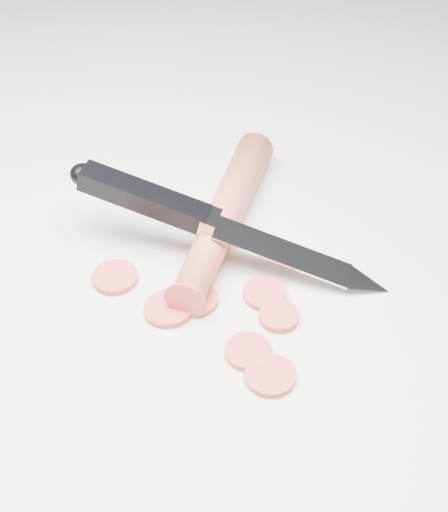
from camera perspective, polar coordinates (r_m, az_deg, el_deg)
name	(u,v)px	position (r m, az deg, el deg)	size (l,w,h in m)	color
ground	(196,261)	(0.61, -2.23, -0.40)	(2.40, 2.40, 0.00)	silver
carrot	(225,215)	(0.63, 0.08, 3.31)	(0.03, 0.03, 0.22)	#CA473D
carrot_slice_0	(196,299)	(0.58, -2.28, -3.49)	(0.04, 0.04, 0.01)	#DC3C3F
carrot_slice_1	(248,352)	(0.54, 1.95, -7.65)	(0.04, 0.04, 0.01)	#DC3C3F
carrot_slice_2	(167,310)	(0.57, -4.56, -4.30)	(0.04, 0.04, 0.01)	#DC3C3F
carrot_slice_3	(265,294)	(0.58, 3.27, -3.05)	(0.04, 0.04, 0.01)	#DC3C3F
carrot_slice_4	(279,316)	(0.56, 4.41, -4.85)	(0.03, 0.03, 0.01)	#DC3C3F
carrot_slice_5	(115,277)	(0.60, -8.73, -1.70)	(0.04, 0.04, 0.01)	#DC3C3F
carrot_slice_6	(270,375)	(0.53, 3.72, -9.50)	(0.04, 0.04, 0.01)	#DC3C3F
carrot_slice_7	(170,308)	(0.57, -4.38, -4.19)	(0.04, 0.04, 0.01)	#DC3C3F
kitchen_knife	(228,225)	(0.59, 0.34, 2.48)	(0.24, 0.19, 0.07)	silver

